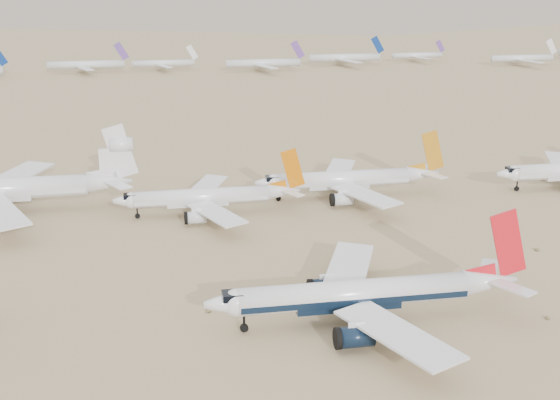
% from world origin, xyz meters
% --- Properties ---
extents(ground, '(7000.00, 7000.00, 0.00)m').
position_xyz_m(ground, '(0.00, 0.00, 0.00)').
color(ground, olive).
rests_on(ground, ground).
extents(main_airliner, '(51.08, 49.89, 18.03)m').
position_xyz_m(main_airliner, '(-5.27, 6.16, 4.96)').
color(main_airliner, silver).
rests_on(main_airliner, ground).
extents(row2_gold_tail, '(45.52, 44.51, 16.21)m').
position_xyz_m(row2_gold_tail, '(10.37, 73.81, 4.53)').
color(row2_gold_tail, silver).
rests_on(row2_gold_tail, ground).
extents(row2_orange_tail, '(41.95, 41.04, 14.97)m').
position_xyz_m(row2_orange_tail, '(-25.14, 66.48, 4.20)').
color(row2_orange_tail, silver).
rests_on(row2_orange_tail, ground).
extents(row2_white_trijet, '(57.02, 55.73, 20.21)m').
position_xyz_m(row2_white_trijet, '(-70.80, 76.28, 5.85)').
color(row2_white_trijet, silver).
rests_on(row2_white_trijet, ground).
extents(distant_storage_row, '(531.17, 64.38, 15.05)m').
position_xyz_m(distant_storage_row, '(-25.05, 306.84, 4.42)').
color(distant_storage_row, silver).
rests_on(distant_storage_row, ground).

